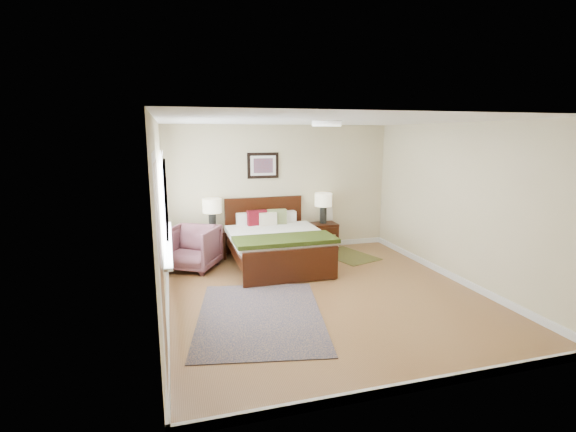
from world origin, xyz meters
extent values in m
plane|color=brown|center=(0.00, 0.00, 0.00)|extent=(5.00, 5.00, 0.00)
cube|color=beige|center=(0.00, 2.50, 1.25)|extent=(4.50, 0.04, 2.50)
cube|color=beige|center=(0.00, -2.50, 1.25)|extent=(4.50, 0.04, 2.50)
cube|color=beige|center=(-2.25, 0.00, 1.25)|extent=(0.04, 5.00, 2.50)
cube|color=beige|center=(2.25, 0.00, 1.25)|extent=(0.04, 5.00, 2.50)
cube|color=white|center=(0.00, 0.00, 2.50)|extent=(4.50, 5.00, 0.02)
cube|color=silver|center=(-2.23, 0.70, 1.40)|extent=(0.02, 2.72, 1.32)
cube|color=silver|center=(-2.21, 0.70, 1.40)|extent=(0.01, 2.60, 1.20)
cube|color=silver|center=(-2.18, 0.70, 0.77)|extent=(0.10, 2.72, 0.04)
cube|color=silver|center=(-2.23, -1.75, 1.09)|extent=(0.01, 1.00, 2.18)
cube|color=brown|center=(-2.23, -1.75, 1.05)|extent=(0.01, 0.90, 2.10)
cylinder|color=#999999|center=(-2.20, -1.37, 1.00)|extent=(0.04, 0.04, 0.04)
cylinder|color=white|center=(0.00, 0.00, 2.46)|extent=(0.40, 0.40, 0.07)
cylinder|color=beige|center=(0.00, 0.00, 2.50)|extent=(0.44, 0.44, 0.01)
cube|color=#351308|center=(-0.35, 2.46, 0.56)|extent=(1.55, 0.06, 1.08)
cube|color=#351308|center=(-0.35, 0.51, 0.29)|extent=(1.55, 0.06, 0.54)
cube|color=#351308|center=(-1.08, 1.49, 0.31)|extent=(0.06, 1.93, 0.17)
cube|color=#351308|center=(0.38, 1.49, 0.31)|extent=(0.06, 1.93, 0.17)
cube|color=silver|center=(-0.35, 1.49, 0.43)|extent=(1.45, 1.91, 0.21)
cube|color=silver|center=(-0.35, 1.39, 0.58)|extent=(1.63, 1.68, 0.10)
cube|color=#28350F|center=(-0.35, 0.87, 0.63)|extent=(1.67, 0.70, 0.07)
cube|color=silver|center=(-0.69, 2.22, 0.71)|extent=(0.48, 0.18, 0.25)
cube|color=silver|center=(-0.01, 2.22, 0.71)|extent=(0.48, 0.18, 0.25)
cube|color=#540912|center=(-0.56, 2.10, 0.75)|extent=(0.38, 0.17, 0.31)
cube|color=olive|center=(-0.18, 2.10, 0.75)|extent=(0.37, 0.16, 0.31)
cube|color=beige|center=(-0.37, 2.02, 0.73)|extent=(0.33, 0.13, 0.27)
cube|color=black|center=(-0.35, 2.48, 1.72)|extent=(0.62, 0.03, 0.50)
cube|color=silver|center=(-0.35, 2.46, 1.72)|extent=(0.50, 0.01, 0.38)
cube|color=#A52D23|center=(-0.35, 2.44, 1.72)|extent=(0.38, 0.01, 0.28)
cube|color=#351308|center=(-1.38, 2.27, 0.50)|extent=(0.44, 0.40, 0.05)
cube|color=#351308|center=(-1.57, 2.10, 0.24)|extent=(0.05, 0.05, 0.48)
cube|color=#351308|center=(-1.19, 2.10, 0.24)|extent=(0.05, 0.05, 0.48)
cube|color=#351308|center=(-1.57, 2.44, 0.24)|extent=(0.05, 0.05, 0.48)
cube|color=#351308|center=(-1.19, 2.44, 0.24)|extent=(0.05, 0.05, 0.48)
cube|color=#351308|center=(-1.38, 2.09, 0.40)|extent=(0.38, 0.03, 0.14)
cube|color=#351308|center=(0.84, 2.27, 0.52)|extent=(0.55, 0.41, 0.05)
cube|color=#351308|center=(0.59, 2.09, 0.25)|extent=(0.05, 0.05, 0.50)
cube|color=#351308|center=(1.08, 2.09, 0.25)|extent=(0.05, 0.05, 0.50)
cube|color=#351308|center=(0.59, 2.45, 0.25)|extent=(0.05, 0.05, 0.50)
cube|color=#351308|center=(1.08, 2.45, 0.25)|extent=(0.05, 0.05, 0.50)
cube|color=#351308|center=(0.84, 2.08, 0.42)|extent=(0.49, 0.03, 0.14)
cube|color=#351308|center=(0.84, 2.27, 0.14)|extent=(0.49, 0.35, 0.03)
cube|color=black|center=(0.84, 2.27, 0.17)|extent=(0.20, 0.26, 0.03)
cube|color=black|center=(0.84, 2.27, 0.20)|extent=(0.20, 0.26, 0.03)
cube|color=black|center=(0.84, 2.27, 0.24)|extent=(0.20, 0.26, 0.03)
cube|color=black|center=(0.84, 2.27, 0.28)|extent=(0.20, 0.26, 0.03)
cube|color=black|center=(0.84, 2.27, 0.31)|extent=(0.20, 0.26, 0.03)
cylinder|color=black|center=(-1.38, 2.27, 0.69)|extent=(0.14, 0.14, 0.32)
cylinder|color=black|center=(-1.38, 2.27, 0.87)|extent=(0.02, 0.02, 0.06)
cylinder|color=beige|center=(-1.38, 2.27, 1.01)|extent=(0.35, 0.35, 0.26)
cylinder|color=black|center=(0.84, 2.27, 0.71)|extent=(0.14, 0.14, 0.32)
cylinder|color=black|center=(0.84, 2.27, 0.89)|extent=(0.02, 0.02, 0.06)
cylinder|color=beige|center=(0.84, 2.27, 1.03)|extent=(0.35, 0.35, 0.26)
imported|color=brown|center=(-1.80, 1.68, 0.38)|extent=(1.11, 1.12, 0.76)
cube|color=#0B1839|center=(-1.08, -0.53, 0.01)|extent=(1.98, 2.50, 0.01)
cube|color=black|center=(1.13, 1.68, 0.01)|extent=(1.06, 1.30, 0.01)
camera|label=1|loc=(-2.12, -5.48, 2.32)|focal=26.00mm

